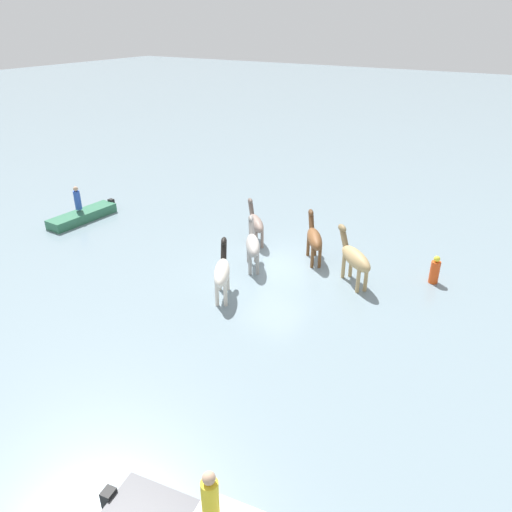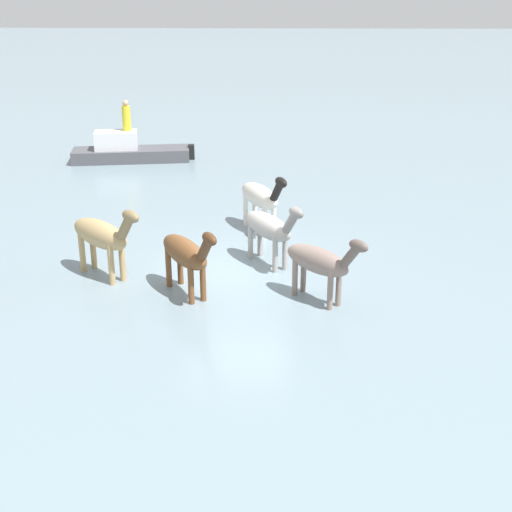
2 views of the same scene
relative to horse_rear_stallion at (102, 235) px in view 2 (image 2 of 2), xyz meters
The scene contains 8 objects.
ground_plane 3.42m from the horse_rear_stallion, 84.34° to the right, with size 165.90×165.90×0.00m, color gray.
horse_rear_stallion is the anchor object (origin of this frame).
horse_dark_mare 5.29m from the horse_rear_stallion, 103.61° to the right, with size 1.85×1.85×1.76m.
horse_dun_straggler 2.34m from the horse_rear_stallion, 114.53° to the right, with size 2.18×1.66×1.86m.
horse_pinto_flank 4.09m from the horse_rear_stallion, 77.76° to the right, with size 2.14×1.67×1.84m.
horse_mid_herd 5.06m from the horse_rear_stallion, 47.59° to the right, with size 2.25×1.53×1.86m.
boat_skiff_near 11.58m from the horse_rear_stallion, ahead, with size 1.89×4.82×1.34m.
person_spotter_bow 11.65m from the horse_rear_stallion, ahead, with size 0.32×0.32×1.19m.
Camera 2 is at (-16.08, -0.87, 6.92)m, focal length 49.57 mm.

